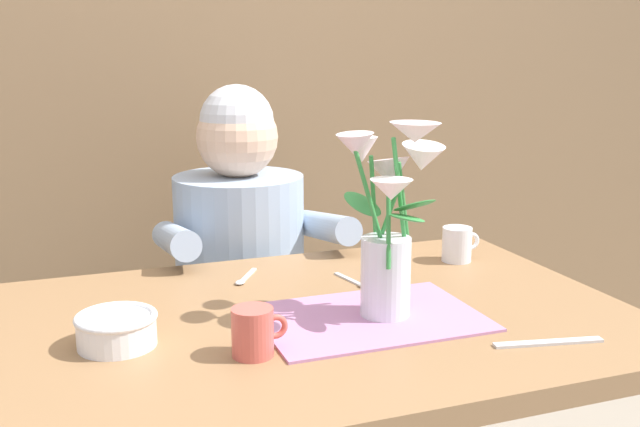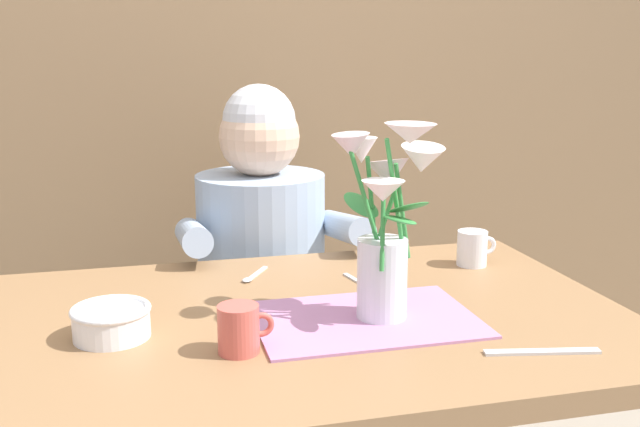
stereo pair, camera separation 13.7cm
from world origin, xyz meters
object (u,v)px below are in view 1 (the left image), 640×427
at_px(dinner_knife, 548,342).
at_px(coffee_cup, 254,332).
at_px(seated_person, 242,299).
at_px(ceramic_mug, 457,244).
at_px(flower_vase, 390,214).
at_px(ceramic_bowl, 117,329).

distance_m(dinner_knife, coffee_cup, 0.49).
bearing_deg(seated_person, ceramic_mug, -44.65).
height_order(flower_vase, coffee_cup, flower_vase).
bearing_deg(ceramic_bowl, flower_vase, -3.38).
bearing_deg(seated_person, ceramic_bowl, -120.93).
relative_size(coffee_cup, ceramic_mug, 1.00).
bearing_deg(flower_vase, coffee_cup, -162.65).
bearing_deg(seated_person, dinner_knife, -71.55).
bearing_deg(ceramic_bowl, seated_person, 60.10).
height_order(flower_vase, dinner_knife, flower_vase).
bearing_deg(ceramic_mug, flower_vase, -138.48).
bearing_deg(seated_person, coffee_cup, -103.29).
relative_size(ceramic_bowl, ceramic_mug, 1.46).
bearing_deg(flower_vase, ceramic_mug, 41.52).
xyz_separation_m(seated_person, flower_vase, (0.11, -0.67, 0.37)).
distance_m(flower_vase, dinner_knife, 0.35).
bearing_deg(dinner_knife, seated_person, 120.86).
relative_size(flower_vase, coffee_cup, 3.88).
distance_m(flower_vase, coffee_cup, 0.33).
height_order(seated_person, ceramic_mug, seated_person).
bearing_deg(dinner_knife, coffee_cup, 176.66).
height_order(seated_person, dinner_knife, seated_person).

